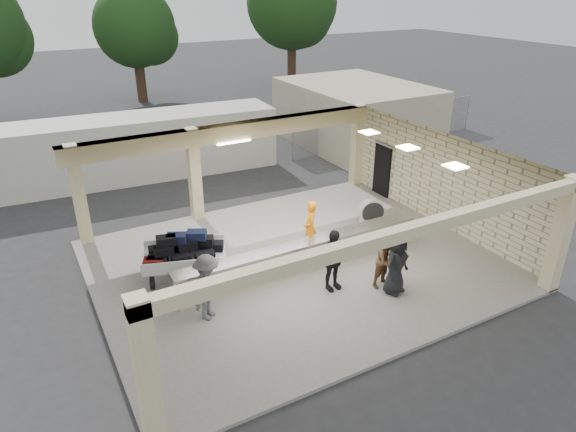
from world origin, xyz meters
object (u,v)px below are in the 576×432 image
passenger_a (387,260)px  car_white_b (367,109)px  passenger_b (333,260)px  car_white_a (313,119)px  car_dark (232,118)px  baggage_counter (303,256)px  drum_fan (372,212)px  passenger_c (207,287)px  baggage_handler (310,228)px  passenger_d (396,264)px  container_white (135,147)px  luggage_cart (183,252)px

passenger_a → car_white_b: size_ratio=0.37×
passenger_a → passenger_b: passenger_b is taller
car_white_a → car_dark: size_ratio=1.15×
baggage_counter → car_white_a: car_white_a is taller
baggage_counter → passenger_b: bearing=-80.3°
baggage_counter → car_white_a: size_ratio=1.82×
drum_fan → passenger_c: passenger_c is taller
car_white_a → passenger_a: bearing=173.9°
passenger_c → car_dark: size_ratio=0.47×
baggage_handler → passenger_d: size_ratio=1.00×
drum_fan → passenger_d: size_ratio=0.54×
passenger_a → car_dark: 18.47m
passenger_a → container_white: bearing=99.5°
passenger_c → passenger_b: bearing=-45.0°
car_white_a → car_white_b: 4.20m
drum_fan → container_white: size_ratio=0.08×
passenger_a → passenger_b: (-1.48, 0.60, 0.12)m
luggage_cart → passenger_d: 6.25m
passenger_b → passenger_c: 3.64m
baggage_handler → passenger_c: passenger_c is taller
passenger_a → car_white_a: passenger_a is taller
passenger_b → passenger_c: passenger_b is taller
baggage_handler → car_white_a: (8.18, 13.08, -0.38)m
passenger_d → container_white: bearing=88.0°
passenger_b → passenger_c: (-3.62, 0.41, -0.01)m
passenger_d → container_white: container_white is taller
car_white_b → passenger_b: bearing=151.2°
passenger_a → car_white_a: size_ratio=0.36×
drum_fan → car_white_b: 15.72m
passenger_d → passenger_a: bearing=71.2°
baggage_handler → container_white: size_ratio=0.15×
passenger_c → car_dark: bearing=26.2°
car_white_b → passenger_c: bearing=143.4°
baggage_counter → luggage_cart: luggage_cart is taller
luggage_cart → car_dark: bearing=80.0°
car_white_a → container_white: container_white is taller
baggage_handler → car_white_b: size_ratio=0.42×
passenger_c → car_dark: (8.13, 17.20, -0.38)m
baggage_counter → container_white: bearing=101.7°
baggage_counter → passenger_b: passenger_b is taller
passenger_d → car_white_b: passenger_d is taller
container_white → passenger_d: bearing=-69.2°
car_white_a → passenger_d: bearing=174.5°
luggage_cart → car_white_b: luggage_cart is taller
passenger_a → baggage_handler: bearing=102.1°
drum_fan → baggage_handler: baggage_handler is taller
drum_fan → car_white_a: (5.12, 12.35, 0.01)m
passenger_d → car_dark: 18.88m
baggage_handler → passenger_a: baggage_handler is taller
luggage_cart → passenger_d: bearing=-18.9°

